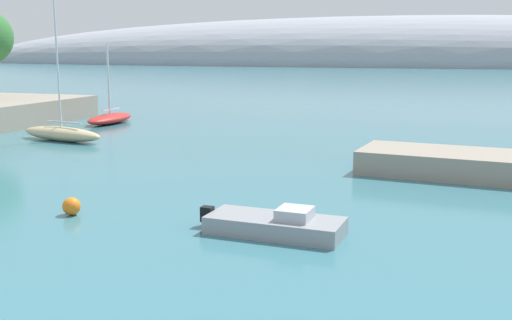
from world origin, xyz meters
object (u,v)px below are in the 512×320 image
at_px(sailboat_sand_mid_mooring, 62,133).
at_px(mooring_buoy_orange, 72,206).
at_px(sailboat_red_outer_mooring, 110,118).
at_px(motorboat_grey_alongside_breakwater, 276,224).

xyz_separation_m(sailboat_sand_mid_mooring, mooring_buoy_orange, (12.62, -16.54, -0.22)).
height_order(sailboat_sand_mid_mooring, mooring_buoy_orange, sailboat_sand_mid_mooring).
relative_size(sailboat_sand_mid_mooring, mooring_buoy_orange, 14.57).
distance_m(sailboat_sand_mid_mooring, sailboat_red_outer_mooring, 10.40).
xyz_separation_m(sailboat_sand_mid_mooring, sailboat_red_outer_mooring, (-2.36, 10.13, -0.09)).
xyz_separation_m(sailboat_red_outer_mooring, motorboat_grey_alongside_breakwater, (23.42, -26.48, -0.13)).
bearing_deg(sailboat_red_outer_mooring, mooring_buoy_orange, 27.32).
height_order(sailboat_red_outer_mooring, motorboat_grey_alongside_breakwater, sailboat_red_outer_mooring).
distance_m(sailboat_sand_mid_mooring, mooring_buoy_orange, 20.81).
bearing_deg(motorboat_grey_alongside_breakwater, sailboat_red_outer_mooring, 134.05).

